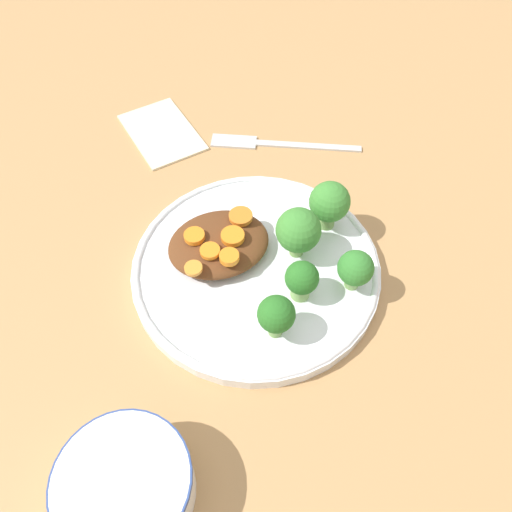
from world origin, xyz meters
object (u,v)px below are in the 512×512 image
object	(u,v)px
fork	(271,143)
napkin	(162,131)
plate	(256,267)
dip_bowl	(126,486)

from	to	relation	value
fork	napkin	bearing A→B (deg)	-3.79
plate	dip_bowl	bearing A→B (deg)	-44.93
dip_bowl	napkin	world-z (taller)	dip_bowl
fork	napkin	size ratio (longest dim) A/B	1.37
napkin	dip_bowl	bearing A→B (deg)	-16.90
fork	dip_bowl	bearing A→B (deg)	79.42
fork	plate	bearing A→B (deg)	89.86
plate	napkin	world-z (taller)	plate
plate	fork	xyz separation A→B (m)	(-0.19, 0.09, -0.01)
fork	napkin	world-z (taller)	same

